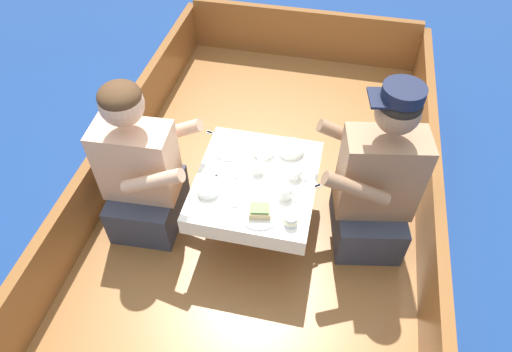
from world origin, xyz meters
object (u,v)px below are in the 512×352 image
coffee_cup_center (258,168)px  tin_can (291,220)px  person_port (141,173)px  person_starboard (375,185)px  coffee_cup_port (295,173)px  coffee_cup_starboard (286,192)px  sandwich (260,211)px

coffee_cup_center → tin_can: size_ratio=1.33×
person_port → person_starboard: 1.24m
coffee_cup_port → coffee_cup_starboard: 0.15m
sandwich → coffee_cup_starboard: size_ratio=1.28×
person_starboard → tin_can: (-0.39, -0.33, 0.02)m
coffee_cup_center → tin_can: coffee_cup_center is taller
coffee_cup_port → tin_can: size_ratio=1.47×
coffee_cup_port → person_starboard: bearing=2.4°
coffee_cup_center → coffee_cup_port: bearing=1.9°
person_port → tin_can: (0.84, -0.17, 0.04)m
person_port → person_starboard: person_starboard is taller
coffee_cup_starboard → tin_can: (0.05, -0.16, -0.01)m
person_port → coffee_cup_port: 0.83m
sandwich → tin_can: size_ratio=1.81×
coffee_cup_starboard → coffee_cup_center: bearing=140.5°
person_port → person_starboard: bearing=3.8°
coffee_cup_port → coffee_cup_center: 0.20m
sandwich → tin_can: sandwich is taller
coffee_cup_port → coffee_cup_starboard: (-0.03, -0.15, 0.01)m
sandwich → person_port: bearing=167.3°
person_port → coffee_cup_port: bearing=6.2°
person_port → sandwich: person_port is taller
sandwich → coffee_cup_port: (0.13, 0.29, -0.00)m
person_port → coffee_cup_center: (0.62, 0.13, 0.04)m
coffee_cup_center → coffee_cup_starboard: bearing=-39.5°
person_port → coffee_cup_port: size_ratio=9.80×
coffee_cup_center → person_port: bearing=-168.3°
person_starboard → tin_can: bearing=29.5°
person_starboard → sandwich: 0.63m
sandwich → coffee_cup_center: 0.29m
sandwich → coffee_cup_starboard: (0.10, 0.14, 0.00)m
sandwich → coffee_cup_port: bearing=65.8°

